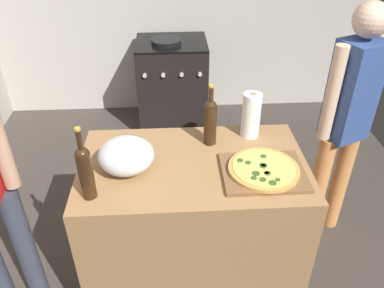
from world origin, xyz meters
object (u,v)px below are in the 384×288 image
object	(u,v)px
pizza	(264,169)
person_in_red	(346,117)
mixing_bowl	(126,155)
wine_bottle_amber	(210,120)
stove	(172,84)
wine_bottle_green	(85,170)
paper_towel_roll	(251,115)

from	to	relation	value
pizza	person_in_red	distance (m)	0.80
mixing_bowl	person_in_red	xyz separation A→B (m)	(1.28, 0.43, -0.08)
wine_bottle_amber	mixing_bowl	bearing A→B (deg)	-153.63
person_in_red	pizza	bearing A→B (deg)	-140.41
mixing_bowl	wine_bottle_amber	size ratio (longest dim) A/B	0.79
stove	person_in_red	distance (m)	1.94
wine_bottle_green	stove	size ratio (longest dim) A/B	0.40
paper_towel_roll	person_in_red	distance (m)	0.65
pizza	wine_bottle_green	bearing A→B (deg)	-172.24
wine_bottle_green	mixing_bowl	bearing A→B (deg)	50.62
paper_towel_roll	wine_bottle_amber	bearing A→B (deg)	-164.06
mixing_bowl	stove	xyz separation A→B (m)	(0.24, 2.00, -0.57)
wine_bottle_green	wine_bottle_amber	bearing A→B (deg)	34.54
pizza	paper_towel_roll	xyz separation A→B (m)	(-0.00, 0.36, 0.10)
mixing_bowl	stove	bearing A→B (deg)	83.05
wine_bottle_amber	stove	bearing A→B (deg)	95.83
pizza	wine_bottle_green	world-z (taller)	wine_bottle_green
mixing_bowl	wine_bottle_green	size ratio (longest dim) A/B	0.75
pizza	person_in_red	size ratio (longest dim) A/B	0.21
pizza	mixing_bowl	size ratio (longest dim) A/B	1.26
pizza	stove	world-z (taller)	pizza
pizza	wine_bottle_amber	bearing A→B (deg)	128.75
wine_bottle_green	person_in_red	world-z (taller)	person_in_red
mixing_bowl	person_in_red	world-z (taller)	person_in_red
wine_bottle_amber	stove	xyz separation A→B (m)	(-0.18, 1.79, -0.63)
paper_towel_roll	stove	world-z (taller)	paper_towel_roll
wine_bottle_green	paper_towel_roll	bearing A→B (deg)	29.86
pizza	wine_bottle_amber	size ratio (longest dim) A/B	1.00
pizza	person_in_red	bearing A→B (deg)	39.59
person_in_red	wine_bottle_green	bearing A→B (deg)	-156.53
stove	wine_bottle_green	bearing A→B (deg)	-100.33
mixing_bowl	paper_towel_roll	distance (m)	0.71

